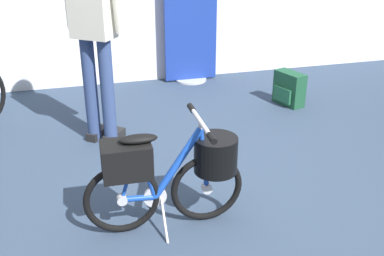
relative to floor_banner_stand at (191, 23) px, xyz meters
The scene contains 5 objects.
ground_plane 2.99m from the floor_banner_stand, 100.76° to the right, with size 8.14×8.14×0.00m, color #2D3D51.
floor_banner_stand is the anchor object (origin of this frame).
folding_bike_foreground 2.84m from the floor_banner_stand, 107.69° to the right, with size 0.96×0.53×0.69m.
visitor_near_wall 1.84m from the floor_banner_stand, 130.11° to the right, with size 0.43×0.39×1.83m.
backpack_on_floor 1.35m from the floor_banner_stand, 53.57° to the right, with size 0.25×0.36×0.34m.
Camera 1 is at (-0.84, -2.14, 1.71)m, focal length 43.24 mm.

